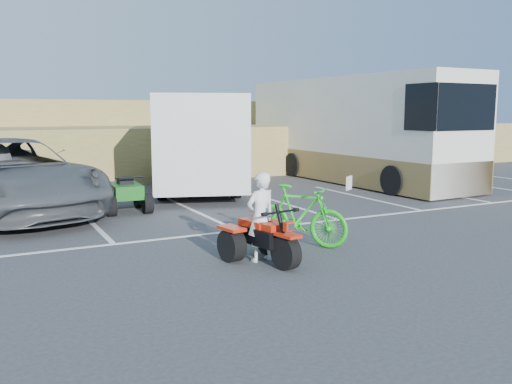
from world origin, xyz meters
name	(u,v)px	position (x,y,z in m)	size (l,w,h in m)	color
ground	(294,257)	(0.00, 0.00, 0.00)	(100.00, 100.00, 0.00)	#353538
parking_stripes	(241,215)	(0.87, 4.07, 0.00)	(28.00, 5.16, 0.01)	white
grass_embankment	(108,139)	(0.00, 15.48, 1.42)	(40.00, 8.50, 3.10)	olive
red_trike_atv	(266,263)	(-0.63, -0.12, 0.00)	(1.14, 1.52, 0.99)	red
rider	(261,217)	(-0.66, 0.02, 0.79)	(0.57, 0.38, 1.57)	white
green_dirt_bike	(299,215)	(0.54, 0.70, 0.59)	(0.56, 1.98, 1.19)	#14BF19
grey_pickup	(8,177)	(-4.36, 6.82, 0.96)	(3.19, 6.91, 1.92)	#4B4F53
cargo_trailer	(196,140)	(1.35, 8.49, 1.67)	(4.54, 7.10, 3.08)	silver
rv_motorhome	(352,137)	(7.70, 8.55, 1.64)	(2.99, 10.60, 3.78)	silver
quad_atv_blue	(36,206)	(-3.65, 7.90, 0.00)	(1.06, 1.42, 0.93)	navy
quad_atv_green	(126,212)	(-1.62, 5.84, 0.00)	(1.14, 1.53, 1.00)	#155E18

